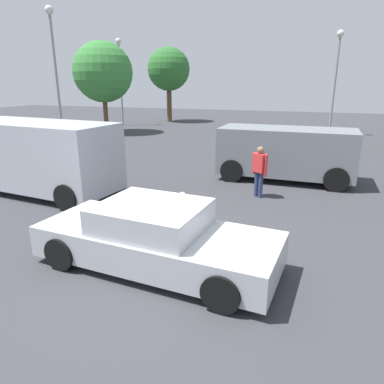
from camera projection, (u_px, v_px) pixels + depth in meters
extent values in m
plane|color=#38383D|center=(158.00, 267.00, 6.73)|extent=(80.00, 80.00, 0.00)
cube|color=#B7BABF|center=(157.00, 244.00, 6.65)|extent=(4.71, 2.15, 0.60)
cube|color=#B7BABF|center=(152.00, 216.00, 6.53)|extent=(2.05, 1.79, 0.49)
cube|color=slate|center=(197.00, 224.00, 6.18)|extent=(0.18, 1.51, 0.41)
cube|color=slate|center=(111.00, 210.00, 6.89)|extent=(0.18, 1.51, 0.41)
cylinder|color=black|center=(250.00, 248.00, 6.81)|extent=(0.66, 0.27, 0.64)
cylinder|color=black|center=(222.00, 293.00, 5.35)|extent=(0.66, 0.27, 0.64)
cylinder|color=black|center=(115.00, 222.00, 8.05)|extent=(0.66, 0.27, 0.64)
cylinder|color=black|center=(61.00, 253.00, 6.58)|extent=(0.66, 0.27, 0.64)
ellipsoid|color=white|center=(177.00, 200.00, 9.84)|extent=(0.35, 0.46, 0.25)
sphere|color=white|center=(182.00, 195.00, 10.02)|extent=(0.20, 0.20, 0.20)
sphere|color=white|center=(184.00, 195.00, 10.08)|extent=(0.09, 0.09, 0.09)
cylinder|color=white|center=(178.00, 204.00, 10.03)|extent=(0.06, 0.06, 0.13)
cylinder|color=white|center=(182.00, 205.00, 9.96)|extent=(0.06, 0.06, 0.13)
cylinder|color=white|center=(172.00, 206.00, 9.83)|extent=(0.06, 0.06, 0.13)
cylinder|color=white|center=(176.00, 207.00, 9.75)|extent=(0.06, 0.06, 0.13)
sphere|color=white|center=(171.00, 201.00, 9.64)|extent=(0.11, 0.11, 0.11)
cube|color=#B2B7C1|center=(37.00, 155.00, 10.98)|extent=(5.42, 2.52, 2.02)
cylinder|color=black|center=(21.00, 168.00, 12.88)|extent=(0.78, 0.32, 0.76)
cylinder|color=black|center=(67.00, 197.00, 9.60)|extent=(0.78, 0.32, 0.76)
cylinder|color=black|center=(110.00, 180.00, 11.25)|extent=(0.78, 0.32, 0.76)
cube|color=gray|center=(286.00, 151.00, 12.49)|extent=(4.67, 1.98, 1.61)
cube|color=slate|center=(224.00, 138.00, 13.13)|extent=(0.07, 1.62, 0.65)
cylinder|color=black|center=(232.00, 171.00, 12.43)|extent=(0.80, 0.26, 0.80)
cylinder|color=black|center=(243.00, 160.00, 14.06)|extent=(0.80, 0.26, 0.80)
cylinder|color=black|center=(336.00, 179.00, 11.30)|extent=(0.80, 0.26, 0.80)
cylinder|color=black|center=(335.00, 167.00, 12.93)|extent=(0.80, 0.26, 0.80)
cylinder|color=navy|center=(256.00, 184.00, 10.83)|extent=(0.13, 0.13, 0.79)
cylinder|color=navy|center=(261.00, 185.00, 10.70)|extent=(0.13, 0.13, 0.79)
cube|color=red|center=(260.00, 163.00, 10.56)|extent=(0.47, 0.42, 0.56)
cylinder|color=red|center=(254.00, 163.00, 10.76)|extent=(0.09, 0.09, 0.66)
cylinder|color=red|center=(266.00, 166.00, 10.40)|extent=(0.09, 0.09, 0.66)
sphere|color=#936B4C|center=(261.00, 150.00, 10.45)|extent=(0.21, 0.21, 0.21)
cylinder|color=gray|center=(121.00, 86.00, 28.05)|extent=(0.14, 0.14, 6.31)
sphere|color=silver|center=(118.00, 41.00, 27.07)|extent=(0.44, 0.44, 0.44)
cylinder|color=gray|center=(57.00, 83.00, 18.69)|extent=(0.14, 0.14, 6.75)
sphere|color=silver|center=(49.00, 10.00, 17.65)|extent=(0.44, 0.44, 0.44)
cylinder|color=gray|center=(334.00, 88.00, 22.53)|extent=(0.14, 0.14, 6.13)
sphere|color=silver|center=(341.00, 34.00, 21.58)|extent=(0.44, 0.44, 0.44)
cylinder|color=brown|center=(106.00, 114.00, 24.40)|extent=(0.31, 0.31, 2.56)
sphere|color=#387F38|center=(103.00, 72.00, 23.57)|extent=(3.99, 3.99, 3.99)
cylinder|color=brown|center=(169.00, 104.00, 31.45)|extent=(0.43, 0.43, 3.13)
sphere|color=#2D6B2D|center=(169.00, 69.00, 30.58)|extent=(3.68, 3.68, 3.68)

